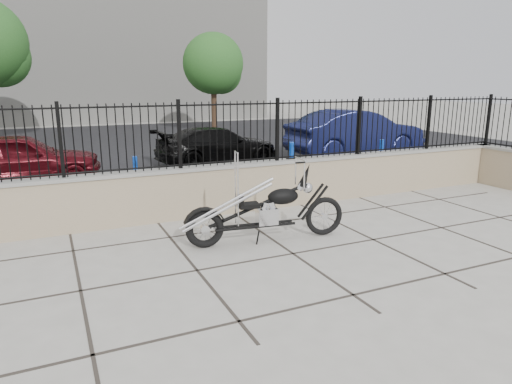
{
  "coord_description": "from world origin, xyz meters",
  "views": [
    {
      "loc": [
        -3.19,
        -5.62,
        2.52
      ],
      "look_at": [
        -0.16,
        0.98,
        0.76
      ],
      "focal_mm": 32.0,
      "sensor_mm": 36.0,
      "label": 1
    }
  ],
  "objects_px": {
    "car_red": "(19,159)",
    "car_black": "(218,145)",
    "chopper_motorcycle": "(264,196)",
    "car_blue": "(355,133)"
  },
  "relations": [
    {
      "from": "car_red",
      "to": "car_black",
      "type": "xyz_separation_m",
      "value": [
        5.54,
        0.81,
        -0.08
      ]
    },
    {
      "from": "chopper_motorcycle",
      "to": "car_red",
      "type": "distance_m",
      "value": 7.34
    },
    {
      "from": "car_red",
      "to": "car_blue",
      "type": "bearing_deg",
      "value": -86.72
    },
    {
      "from": "car_black",
      "to": "car_red",
      "type": "bearing_deg",
      "value": 93.56
    },
    {
      "from": "chopper_motorcycle",
      "to": "car_red",
      "type": "xyz_separation_m",
      "value": [
        -3.72,
        6.33,
        -0.11
      ]
    },
    {
      "from": "car_black",
      "to": "car_blue",
      "type": "relative_size",
      "value": 0.82
    },
    {
      "from": "car_red",
      "to": "car_black",
      "type": "relative_size",
      "value": 0.97
    },
    {
      "from": "chopper_motorcycle",
      "to": "car_red",
      "type": "bearing_deg",
      "value": 127.87
    },
    {
      "from": "car_red",
      "to": "car_blue",
      "type": "relative_size",
      "value": 0.79
    },
    {
      "from": "car_black",
      "to": "car_blue",
      "type": "xyz_separation_m",
      "value": [
        4.79,
        -0.61,
        0.22
      ]
    }
  ]
}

